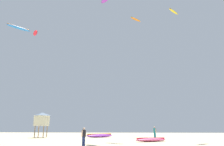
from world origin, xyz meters
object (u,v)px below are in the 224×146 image
at_px(kite_grounded_mid, 151,140).
at_px(kite_aloft_6, 35,33).
at_px(person_foreground, 84,135).
at_px(person_midground, 155,132).
at_px(lifeguard_tower, 42,119).
at_px(kite_grounded_near, 100,136).
at_px(kite_aloft_3, 136,19).
at_px(kite_aloft_2, 18,28).
at_px(kite_aloft_4, 174,12).

height_order(kite_grounded_mid, kite_aloft_6, kite_aloft_6).
xyz_separation_m(person_foreground, person_midground, (7.77, 12.76, 0.09)).
xyz_separation_m(lifeguard_tower, kite_aloft_6, (-5.88, 6.38, 19.33)).
bearing_deg(kite_grounded_near, kite_aloft_3, 55.68).
xyz_separation_m(person_midground, kite_grounded_near, (-8.83, 4.69, -0.74)).
xyz_separation_m(kite_aloft_2, kite_aloft_3, (21.06, 15.22, 9.00)).
bearing_deg(kite_aloft_4, kite_aloft_2, 175.95).
bearing_deg(kite_aloft_3, kite_grounded_mid, -88.51).
bearing_deg(kite_aloft_6, person_foreground, -53.41).
relative_size(person_foreground, lifeguard_tower, 0.39).
height_order(kite_aloft_3, kite_aloft_6, kite_aloft_3).
xyz_separation_m(kite_grounded_mid, kite_aloft_4, (4.81, 4.35, 19.10)).
bearing_deg(lifeguard_tower, kite_aloft_2, -138.17).
xyz_separation_m(person_midground, kite_aloft_6, (-24.59, 9.90, 21.35)).
height_order(lifeguard_tower, kite_aloft_6, kite_aloft_6).
bearing_deg(kite_grounded_mid, kite_aloft_4, 42.14).
bearing_deg(kite_aloft_6, lifeguard_tower, -47.35).
relative_size(kite_aloft_2, kite_aloft_4, 1.65).
xyz_separation_m(kite_grounded_near, lifeguard_tower, (-9.88, -1.17, 2.76)).
height_order(lifeguard_tower, kite_aloft_3, kite_aloft_3).
relative_size(person_midground, kite_aloft_6, 0.56).
height_order(person_foreground, kite_aloft_6, kite_aloft_6).
xyz_separation_m(person_midground, kite_aloft_3, (-1.73, 15.09, 26.55)).
bearing_deg(kite_aloft_3, lifeguard_tower, -145.72).
bearing_deg(lifeguard_tower, kite_grounded_mid, -29.36).
bearing_deg(kite_aloft_2, person_foreground, -40.06).
distance_m(kite_grounded_near, kite_aloft_3, 30.05).
bearing_deg(kite_grounded_mid, kite_aloft_6, 145.25).
distance_m(kite_aloft_4, kite_aloft_6, 30.79).
relative_size(person_foreground, kite_aloft_4, 0.70).
xyz_separation_m(person_foreground, kite_aloft_4, (11.40, 10.76, 18.38)).
relative_size(kite_grounded_mid, kite_aloft_3, 1.27).
bearing_deg(kite_aloft_6, kite_grounded_mid, -34.75).
height_order(person_midground, lifeguard_tower, lifeguard_tower).
distance_m(lifeguard_tower, kite_aloft_4, 28.19).
distance_m(lifeguard_tower, kite_aloft_6, 21.19).
bearing_deg(kite_aloft_4, kite_grounded_mid, -137.86).
distance_m(person_midground, kite_aloft_2, 28.77).
relative_size(person_midground, kite_aloft_4, 0.77).
relative_size(kite_grounded_near, kite_aloft_2, 1.28).
height_order(kite_aloft_2, kite_aloft_3, kite_aloft_3).
bearing_deg(person_foreground, kite_grounded_mid, 78.64).
bearing_deg(kite_grounded_near, person_foreground, -86.51).
xyz_separation_m(person_foreground, kite_grounded_near, (-1.06, 17.46, -0.65)).
height_order(person_foreground, lifeguard_tower, lifeguard_tower).
distance_m(kite_aloft_3, kite_aloft_4, 19.73).
distance_m(kite_grounded_mid, kite_aloft_6, 36.11).
bearing_deg(lifeguard_tower, kite_grounded_near, 6.78).
bearing_deg(kite_aloft_4, kite_aloft_6, 157.14).
bearing_deg(kite_aloft_4, lifeguard_tower, 166.13).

